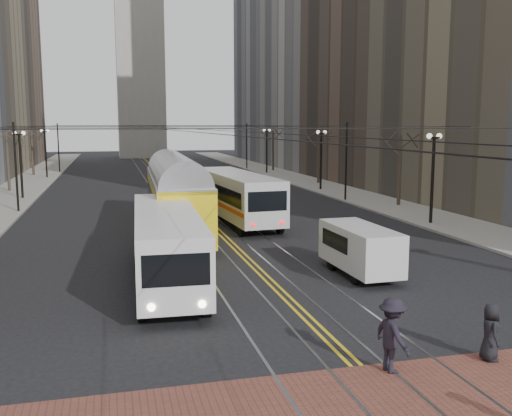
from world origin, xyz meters
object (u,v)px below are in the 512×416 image
streetcar (176,202)px  pedestrian_d (392,335)px  pedestrian_a (490,332)px  sedan_grey (248,198)px  sedan_silver (256,191)px  cargo_van (360,251)px  rear_bus (236,198)px  transit_bus (166,246)px

streetcar → pedestrian_d: streetcar is taller
streetcar → pedestrian_a: bearing=-71.8°
sedan_grey → pedestrian_a: sedan_grey is taller
pedestrian_a → streetcar: bearing=32.4°
sedan_silver → pedestrian_d: (-5.28, -34.93, 0.33)m
cargo_van → pedestrian_d: (-3.25, -9.14, -0.06)m
cargo_van → pedestrian_d: bearing=-111.0°
rear_bus → pedestrian_d: bearing=-96.7°
sedan_silver → transit_bus: bearing=-120.1°
cargo_van → pedestrian_a: 9.14m
cargo_van → pedestrian_a: cargo_van is taller
sedan_grey → pedestrian_d: bearing=-104.9°
cargo_van → sedan_silver: (2.02, 25.79, -0.39)m
streetcar → sedan_grey: bearing=54.4°
transit_bus → sedan_grey: 21.11m
sedan_grey → pedestrian_a: (-0.30, -29.68, 0.00)m
pedestrian_a → cargo_van: bearing=14.3°
cargo_van → sedan_grey: cargo_van is taller
rear_bus → sedan_grey: (2.20, 5.87, -0.82)m
streetcar → pedestrian_d: bearing=-79.4°
transit_bus → pedestrian_d: transit_bus is taller
cargo_van → pedestrian_d: 9.70m
streetcar → cargo_van: 13.76m
rear_bus → pedestrian_a: bearing=-89.6°
sedan_silver → sedan_grey: bearing=-119.0°
cargo_van → pedestrian_d: cargo_van is taller
pedestrian_a → pedestrian_d: bearing=106.3°
rear_bus → pedestrian_a: size_ratio=7.84×
sedan_silver → pedestrian_a: (-2.32, -34.92, 0.14)m
rear_bus → sedan_grey: 6.32m
cargo_van → pedestrian_a: size_ratio=3.03×
sedan_silver → cargo_van: bearing=-102.3°
streetcar → rear_bus: (4.30, 2.57, -0.18)m
streetcar → cargo_van: size_ratio=3.18×
streetcar → rear_bus: 5.02m
transit_bus → pedestrian_d: 11.31m
transit_bus → sedan_grey: (8.11, 19.48, -0.68)m
streetcar → sedan_silver: 16.16m
rear_bus → sedan_silver: (4.22, 11.11, -0.95)m
transit_bus → sedan_grey: bearing=69.8°
transit_bus → pedestrian_a: bearing=-50.2°
sedan_grey → sedan_silver: bearing=60.3°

